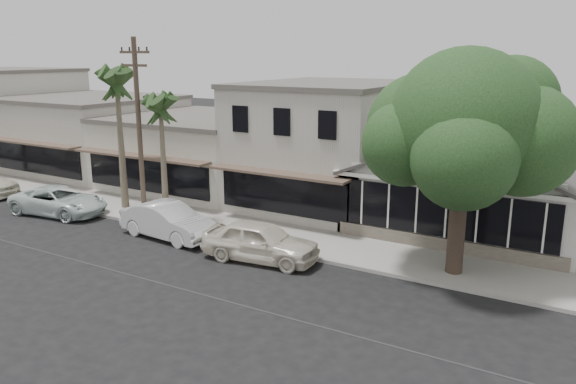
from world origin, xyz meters
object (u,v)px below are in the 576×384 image
Objects in this scene: utility_pole at (139,128)px; car_0 at (260,241)px; shade_tree at (464,128)px; car_1 at (168,221)px; car_2 at (59,201)px.

utility_pole reaches higher than car_0.
utility_pole is at bearing 73.25° from car_0.
car_0 is 9.01m from shade_tree.
car_2 is (-7.60, 0.01, -0.07)m from car_1.
shade_tree is (14.91, 1.33, 0.82)m from utility_pole.
utility_pole reaches higher than car_1.
car_2 is at bearing 94.73° from car_1.
car_2 is at bearing -173.24° from shade_tree.
shade_tree is at bearing -90.75° from car_2.
car_2 is (-5.08, -1.04, -4.06)m from utility_pole.
utility_pole reaches higher than shade_tree.
car_1 is at bearing -22.64° from utility_pole.
utility_pole is 1.71× the size of car_2.
car_2 is 0.62× the size of shade_tree.
shade_tree is at bearing -74.32° from car_1.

